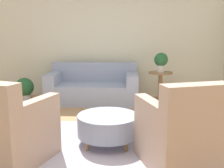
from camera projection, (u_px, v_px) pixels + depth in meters
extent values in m
plane|color=#AD7F51|center=(98.00, 148.00, 3.42)|extent=(16.00, 16.00, 0.00)
cube|color=beige|center=(111.00, 37.00, 6.14)|extent=(9.95, 0.12, 2.80)
cube|color=#BCB2C1|center=(98.00, 148.00, 3.42)|extent=(3.30, 2.02, 0.01)
cube|color=#8E99B2|center=(93.00, 93.00, 5.71)|extent=(1.93, 0.91, 0.41)
cube|color=#8E99B2|center=(95.00, 72.00, 5.98)|extent=(1.93, 0.20, 0.43)
cube|color=#8E99B2|center=(54.00, 78.00, 5.67)|extent=(0.24, 0.87, 0.23)
cube|color=#8E99B2|center=(132.00, 79.00, 5.58)|extent=(0.24, 0.87, 0.23)
cube|color=olive|center=(90.00, 106.00, 5.32)|extent=(1.74, 0.05, 0.06)
cube|color=tan|center=(15.00, 142.00, 3.02)|extent=(0.94, 1.04, 0.45)
cube|color=tan|center=(34.00, 113.00, 2.87)|extent=(0.39, 0.83, 0.30)
cube|color=olive|center=(37.00, 145.00, 3.43)|extent=(0.62, 0.24, 0.06)
cube|color=tan|center=(177.00, 146.00, 2.93)|extent=(0.94, 1.04, 0.45)
cube|color=tan|center=(196.00, 112.00, 2.52)|extent=(0.73, 0.41, 0.54)
cube|color=tan|center=(200.00, 111.00, 2.95)|extent=(0.39, 0.83, 0.30)
cube|color=tan|center=(154.00, 115.00, 2.80)|extent=(0.39, 0.83, 0.30)
cube|color=olive|center=(160.00, 147.00, 3.35)|extent=(0.62, 0.24, 0.06)
cylinder|color=#8E99B2|center=(108.00, 125.00, 3.52)|extent=(0.81, 0.81, 0.28)
cylinder|color=olive|center=(87.00, 146.00, 3.33)|extent=(0.05, 0.05, 0.12)
cylinder|color=olive|center=(126.00, 147.00, 3.30)|extent=(0.05, 0.05, 0.12)
cylinder|color=olive|center=(92.00, 132.00, 3.80)|extent=(0.05, 0.05, 0.12)
cylinder|color=olive|center=(126.00, 132.00, 3.78)|extent=(0.05, 0.05, 0.12)
cylinder|color=olive|center=(161.00, 73.00, 5.40)|extent=(0.50, 0.50, 0.03)
cylinder|color=olive|center=(160.00, 89.00, 5.47)|extent=(0.08, 0.08, 0.67)
cylinder|color=olive|center=(160.00, 104.00, 5.53)|extent=(0.27, 0.27, 0.03)
cylinder|color=beige|center=(161.00, 69.00, 5.39)|extent=(0.17, 0.17, 0.14)
sphere|color=#23562D|center=(161.00, 60.00, 5.35)|extent=(0.28, 0.28, 0.28)
cylinder|color=beige|center=(25.00, 99.00, 5.68)|extent=(0.25, 0.25, 0.19)
sphere|color=#23562D|center=(25.00, 87.00, 5.63)|extent=(0.39, 0.39, 0.39)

